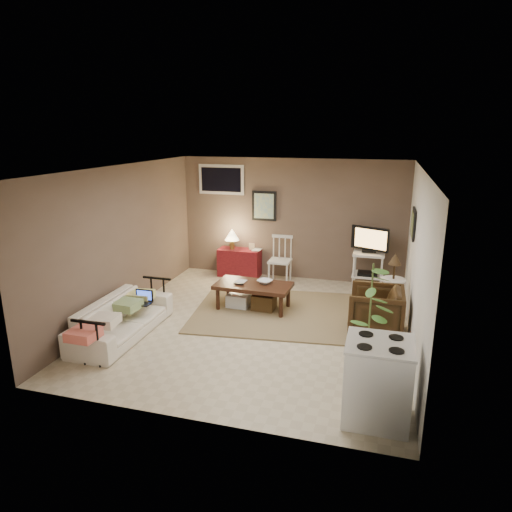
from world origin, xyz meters
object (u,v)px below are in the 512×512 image
(red_console, at_px, (239,260))
(armchair, at_px, (376,309))
(tv_stand, at_px, (369,257))
(potted_plant, at_px, (370,314))
(coffee_table, at_px, (253,294))
(spindle_chair, at_px, (280,261))
(side_table, at_px, (394,278))
(sofa, at_px, (122,312))
(stove, at_px, (378,381))

(red_console, height_order, armchair, red_console)
(red_console, xyz_separation_m, tv_stand, (2.59, -0.16, 0.30))
(tv_stand, distance_m, potted_plant, 3.08)
(coffee_table, height_order, armchair, armchair)
(coffee_table, height_order, red_console, red_console)
(spindle_chair, xyz_separation_m, side_table, (2.12, -1.19, 0.22))
(side_table, bearing_deg, tv_stand, 110.15)
(sofa, bearing_deg, tv_stand, -48.09)
(spindle_chair, distance_m, armchair, 2.71)
(armchair, bearing_deg, sofa, -73.99)
(armchair, relative_size, stove, 0.88)
(potted_plant, bearing_deg, spindle_chair, 120.63)
(sofa, relative_size, tv_stand, 1.53)
(side_table, xyz_separation_m, armchair, (-0.24, -0.75, -0.26))
(red_console, distance_m, stove, 5.11)
(coffee_table, distance_m, armchair, 2.05)
(side_table, bearing_deg, red_console, 156.06)
(sofa, height_order, potted_plant, potted_plant)
(sofa, distance_m, potted_plant, 3.52)
(sofa, bearing_deg, side_table, -64.26)
(spindle_chair, xyz_separation_m, armchair, (1.88, -1.95, -0.04))
(coffee_table, distance_m, side_table, 2.30)
(coffee_table, height_order, side_table, side_table)
(armchair, bearing_deg, potted_plant, -3.94)
(coffee_table, xyz_separation_m, potted_plant, (1.94, -1.56, 0.49))
(stove, bearing_deg, red_console, 124.10)
(potted_plant, bearing_deg, armchair, 86.87)
(tv_stand, bearing_deg, armchair, -84.13)
(spindle_chair, relative_size, stove, 1.04)
(coffee_table, xyz_separation_m, red_console, (-0.79, 1.67, 0.08))
(tv_stand, xyz_separation_m, stove, (0.27, -4.07, -0.20))
(red_console, distance_m, spindle_chair, 0.92)
(stove, bearing_deg, side_table, 86.81)
(sofa, xyz_separation_m, stove, (3.63, -1.06, 0.08))
(sofa, xyz_separation_m, potted_plant, (3.50, -0.06, 0.39))
(tv_stand, height_order, potted_plant, potted_plant)
(tv_stand, bearing_deg, side_table, -69.85)
(tv_stand, bearing_deg, coffee_table, -139.93)
(coffee_table, relative_size, potted_plant, 0.90)
(sofa, distance_m, side_table, 4.22)
(stove, bearing_deg, tv_stand, 93.85)
(spindle_chair, distance_m, side_table, 2.44)
(coffee_table, xyz_separation_m, stove, (2.08, -2.56, 0.17))
(stove, bearing_deg, spindle_chair, 115.65)
(sofa, xyz_separation_m, side_table, (3.80, 1.83, 0.29))
(side_table, height_order, armchair, side_table)
(potted_plant, xyz_separation_m, stove, (0.14, -1.00, -0.32))
(coffee_table, bearing_deg, potted_plant, -38.69)
(side_table, height_order, stove, side_table)
(spindle_chair, bearing_deg, tv_stand, -0.21)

